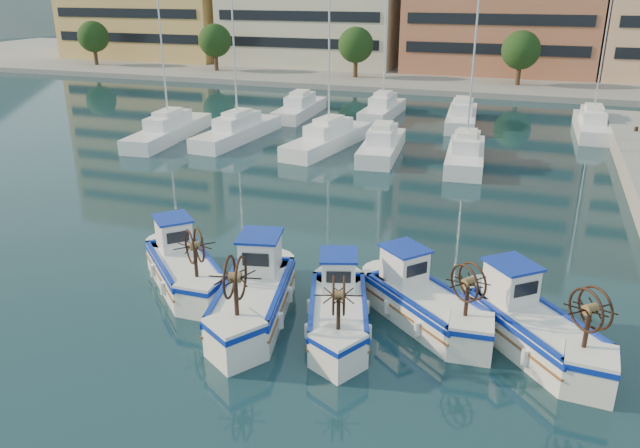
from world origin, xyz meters
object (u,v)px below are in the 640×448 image
at_px(fishing_boat_b, 254,294).
at_px(fishing_boat_e, 531,324).
at_px(fishing_boat_d, 423,300).
at_px(fishing_boat_a, 183,264).
at_px(fishing_boat_c, 338,308).

height_order(fishing_boat_b, fishing_boat_e, fishing_boat_b).
bearing_deg(fishing_boat_d, fishing_boat_a, 132.12).
height_order(fishing_boat_b, fishing_boat_c, fishing_boat_b).
relative_size(fishing_boat_a, fishing_boat_b, 0.86).
bearing_deg(fishing_boat_e, fishing_boat_d, 129.89).
bearing_deg(fishing_boat_b, fishing_boat_c, -8.91).
distance_m(fishing_boat_a, fishing_boat_e, 12.48).
xyz_separation_m(fishing_boat_b, fishing_boat_d, (5.44, 1.62, -0.09)).
height_order(fishing_boat_c, fishing_boat_d, fishing_boat_d).
relative_size(fishing_boat_b, fishing_boat_c, 1.14).
xyz_separation_m(fishing_boat_a, fishing_boat_e, (12.48, -0.29, 0.03)).
distance_m(fishing_boat_a, fishing_boat_d, 9.02).
distance_m(fishing_boat_b, fishing_boat_e, 8.97).
distance_m(fishing_boat_c, fishing_boat_d, 2.89).
relative_size(fishing_boat_d, fishing_boat_e, 0.96).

